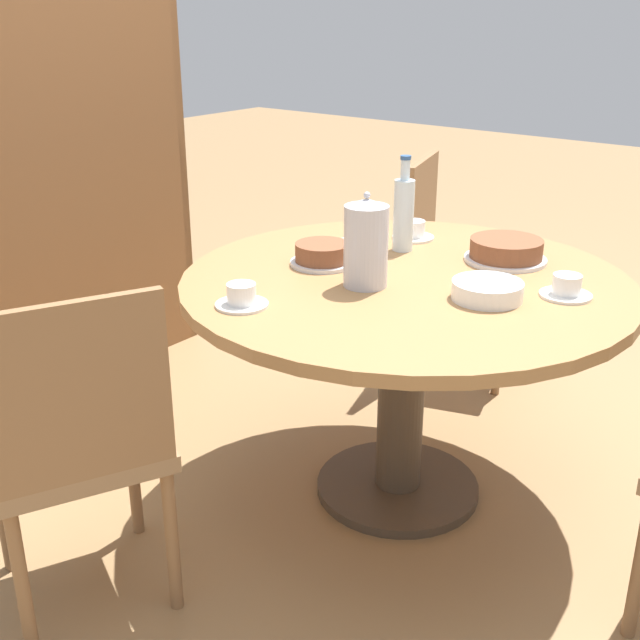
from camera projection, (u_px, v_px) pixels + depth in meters
The scene contains 14 objects.
ground_plane at pixel (397, 490), 2.58m from camera, with size 14.00×14.00×0.00m, color #937047.
dining_table at pixel (404, 323), 2.36m from camera, with size 1.30×1.30×0.72m.
chair_b at pixel (452, 260), 3.27m from camera, with size 0.53×0.53×0.88m.
chair_c at pixel (77, 442), 1.93m from camera, with size 0.55×0.55×0.88m.
bookshelf at pixel (68, 152), 3.13m from camera, with size 1.01×0.28×1.90m.
coffee_pot at pixel (366, 243), 2.20m from camera, with size 0.12×0.12×0.27m.
water_bottle at pixel (404, 212), 2.52m from camera, with size 0.06×0.06×0.30m.
cake_main at pixel (506, 251), 2.44m from camera, with size 0.25×0.25×0.07m.
cake_second at pixel (322, 255), 2.41m from camera, with size 0.20×0.20×0.07m.
cup_a at pixel (357, 237), 2.61m from camera, with size 0.14×0.14×0.06m.
cup_b at pixel (566, 288), 2.15m from camera, with size 0.14×0.14×0.06m.
cup_c at pixel (242, 297), 2.09m from camera, with size 0.14×0.14×0.06m.
cup_d at pixel (413, 231), 2.68m from camera, with size 0.14×0.14×0.06m.
plate_stack at pixel (487, 290), 2.13m from camera, with size 0.19×0.19×0.05m.
Camera 1 is at (-1.87, -1.16, 1.47)m, focal length 45.00 mm.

